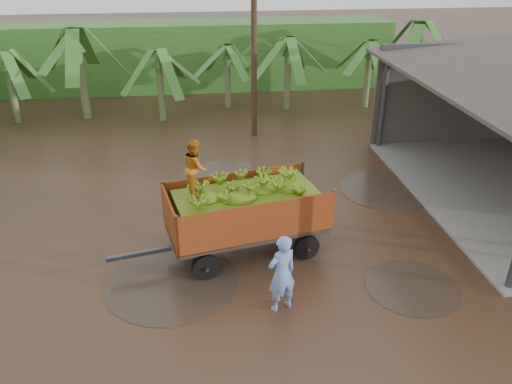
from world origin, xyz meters
TOP-DOWN VIEW (x-y plane):
  - ground at (0.00, 0.00)m, footprint 100.00×100.00m
  - hedge_north at (-2.00, 16.00)m, footprint 22.00×3.00m
  - banana_trailer at (-0.87, -1.24)m, footprint 5.83×2.82m
  - man_blue at (-0.32, -3.73)m, footprint 0.83×0.70m
  - utility_pole at (0.42, 7.68)m, footprint 1.20×0.24m
  - banana_plants at (-5.17, 6.97)m, footprint 24.76×21.16m

SIDE VIEW (x-z plane):
  - ground at x=0.00m, z-range 0.00..0.00m
  - man_blue at x=-0.32m, z-range 0.00..1.93m
  - banana_trailer at x=-0.87m, z-range -0.42..2.93m
  - hedge_north at x=-2.00m, z-range 0.00..3.60m
  - banana_plants at x=-5.17m, z-range -0.32..4.05m
  - utility_pole at x=0.42m, z-range 0.06..7.74m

